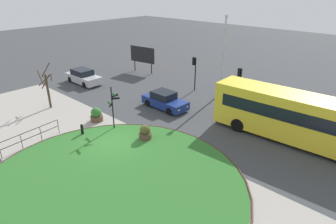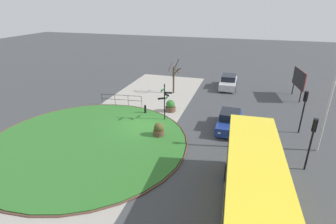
{
  "view_description": "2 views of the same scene",
  "coord_description": "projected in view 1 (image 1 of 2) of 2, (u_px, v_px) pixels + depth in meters",
  "views": [
    {
      "loc": [
        14.36,
        -10.21,
        10.05
      ],
      "look_at": [
        1.6,
        3.71,
        1.62
      ],
      "focal_mm": 31.01,
      "sensor_mm": 36.0,
      "label": 1
    },
    {
      "loc": [
        18.04,
        7.59,
        9.58
      ],
      "look_at": [
        1.45,
        2.64,
        2.23
      ],
      "focal_mm": 27.79,
      "sensor_mm": 36.0,
      "label": 2
    }
  ],
  "objects": [
    {
      "name": "ground",
      "position": [
        114.0,
        143.0,
        19.83
      ],
      "size": [
        120.0,
        120.0,
        0.0
      ],
      "primitive_type": "plane",
      "color": "#3D3F42"
    },
    {
      "name": "sidewalk_paving",
      "position": [
        93.0,
        153.0,
        18.65
      ],
      "size": [
        32.0,
        8.53,
        0.02
      ],
      "primitive_type": "cube",
      "color": "#9E998E",
      "rests_on": "ground"
    },
    {
      "name": "grass_island",
      "position": [
        111.0,
        186.0,
        15.6
      ],
      "size": [
        14.6,
        14.6,
        0.1
      ],
      "primitive_type": "cylinder",
      "color": "#2D6B28",
      "rests_on": "ground"
    },
    {
      "name": "grass_kerb_ring",
      "position": [
        111.0,
        186.0,
        15.6
      ],
      "size": [
        14.91,
        14.91,
        0.11
      ],
      "primitive_type": "torus",
      "color": "brown",
      "rests_on": "ground"
    },
    {
      "name": "signpost_directional",
      "position": [
        113.0,
        105.0,
        21.05
      ],
      "size": [
        1.29,
        1.14,
        3.32
      ],
      "color": "black",
      "rests_on": "ground"
    },
    {
      "name": "bollard_foreground",
      "position": [
        82.0,
        130.0,
        20.74
      ],
      "size": [
        0.19,
        0.19,
        0.88
      ],
      "color": "black",
      "rests_on": "ground"
    },
    {
      "name": "railing_grass_edge",
      "position": [
        31.0,
        136.0,
        19.4
      ],
      "size": [
        0.5,
        4.16,
        1.08
      ],
      "rotation": [
        0.0,
        0.0,
        4.82
      ],
      "color": "black",
      "rests_on": "ground"
    },
    {
      "name": "bus_yellow",
      "position": [
        296.0,
        117.0,
        19.44
      ],
      "size": [
        11.38,
        2.93,
        3.35
      ],
      "rotation": [
        0.0,
        0.0,
        3.19
      ],
      "color": "yellow",
      "rests_on": "ground"
    },
    {
      "name": "car_near_lane",
      "position": [
        83.0,
        77.0,
        31.5
      ],
      "size": [
        4.54,
        1.89,
        1.53
      ],
      "rotation": [
        0.0,
        0.0,
        0.0
      ],
      "color": "#B7B7BC",
      "rests_on": "ground"
    },
    {
      "name": "car_far_lane",
      "position": [
        165.0,
        101.0,
        25.25
      ],
      "size": [
        4.26,
        1.87,
        1.46
      ],
      "rotation": [
        0.0,
        0.0,
        -0.02
      ],
      "color": "navy",
      "rests_on": "ground"
    },
    {
      "name": "traffic_light_near",
      "position": [
        240.0,
        78.0,
        25.24
      ],
      "size": [
        0.48,
        0.31,
        3.35
      ],
      "rotation": [
        0.0,
        0.0,
        2.92
      ],
      "color": "black",
      "rests_on": "ground"
    },
    {
      "name": "traffic_light_far",
      "position": [
        194.0,
        66.0,
        28.76
      ],
      "size": [
        0.49,
        0.27,
        3.38
      ],
      "rotation": [
        0.0,
        0.0,
        3.1
      ],
      "color": "black",
      "rests_on": "ground"
    },
    {
      "name": "lamppost_tall",
      "position": [
        223.0,
        53.0,
        26.98
      ],
      "size": [
        0.32,
        0.32,
        7.52
      ],
      "color": "#B7B7BC",
      "rests_on": "ground"
    },
    {
      "name": "billboard_left",
      "position": [
        143.0,
        55.0,
        34.83
      ],
      "size": [
        3.51,
        0.66,
        3.12
      ],
      "rotation": [
        0.0,
        0.0,
        0.15
      ],
      "color": "black",
      "rests_on": "ground"
    },
    {
      "name": "planter_near_signpost",
      "position": [
        96.0,
        115.0,
        22.88
      ],
      "size": [
        0.97,
        0.97,
        1.13
      ],
      "color": "brown",
      "rests_on": "ground"
    },
    {
      "name": "planter_kerbside",
      "position": [
        145.0,
        133.0,
        20.11
      ],
      "size": [
        0.87,
        0.87,
        1.12
      ],
      "color": "brown",
      "rests_on": "ground"
    },
    {
      "name": "street_tree_bare",
      "position": [
        47.0,
        87.0,
        24.86
      ],
      "size": [
        1.38,
        1.35,
        3.93
      ],
      "color": "#423323",
      "rests_on": "ground"
    }
  ]
}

